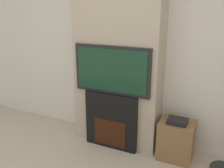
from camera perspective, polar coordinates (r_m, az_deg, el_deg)
wall_back at (r=3.40m, az=2.95°, el=9.40°), size 6.00×0.06×2.70m
chimney_breast at (r=3.21m, az=1.45°, el=8.92°), size 1.15×0.37×2.70m
fireplace at (r=3.33m, az=-0.01°, el=-8.30°), size 0.72×0.15×0.76m
television at (r=3.09m, az=-0.03°, el=3.21°), size 1.01×0.07×0.61m
media_stand at (r=3.25m, az=14.47°, el=-12.13°), size 0.42×0.36×0.54m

